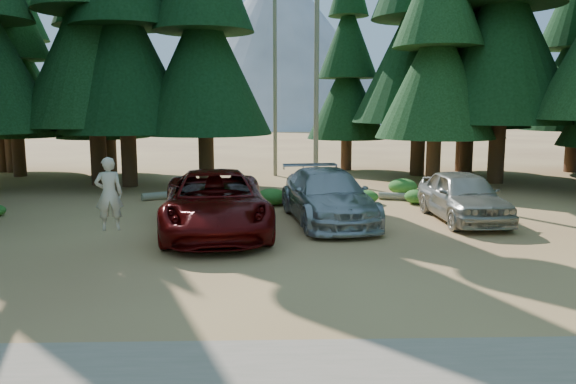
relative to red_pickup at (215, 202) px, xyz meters
name	(u,v)px	position (x,y,z in m)	size (l,w,h in m)	color
ground	(329,258)	(3.03, -2.92, -0.89)	(160.00, 160.00, 0.00)	#A06C43
forest_belt_north	(299,178)	(3.03, 12.08, -0.89)	(36.00, 7.00, 22.00)	black
snag_front	(317,56)	(3.83, 11.58, 5.11)	(0.24, 0.24, 12.00)	gray
snag_back	(275,78)	(1.83, 13.08, 4.11)	(0.20, 0.20, 10.00)	gray
mountain_peak	(264,53)	(0.44, 85.31, 11.81)	(48.00, 50.00, 28.00)	gray
red_pickup	(215,202)	(0.00, 0.00, 0.00)	(2.96, 6.43, 1.79)	#560707
silver_minivan_center	(327,196)	(3.41, 1.41, -0.07)	(2.30, 5.67, 1.65)	#AAAEB2
silver_minivan_right	(463,196)	(7.76, 1.45, -0.09)	(1.89, 4.70, 1.60)	#A6A193
frisbee_player	(109,194)	(-2.32, -2.49, 0.65)	(0.75, 0.59, 1.80)	beige
log_left	(194,193)	(-1.48, 6.39, -0.74)	(0.30, 0.30, 4.26)	gray
log_mid	(253,199)	(0.93, 4.98, -0.77)	(0.26, 0.26, 3.10)	gray
log_right	(438,198)	(7.98, 4.89, -0.75)	(0.29, 0.29, 4.48)	gray
shrub_far_left	(194,204)	(-1.05, 3.15, -0.61)	(1.01, 1.01, 0.56)	#316D20
shrub_left	(229,197)	(0.02, 4.78, -0.66)	(0.85, 0.85, 0.47)	#316D20
shrub_center_left	(272,197)	(1.63, 4.39, -0.58)	(1.12, 1.12, 0.62)	#316D20
shrub_center_right	(366,197)	(5.19, 4.65, -0.64)	(0.93, 0.93, 0.51)	#316D20
shrub_right	(418,197)	(7.12, 4.53, -0.62)	(0.98, 0.98, 0.54)	#316D20
shrub_far_right	(403,187)	(7.07, 6.74, -0.57)	(1.19, 1.19, 0.66)	#316D20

